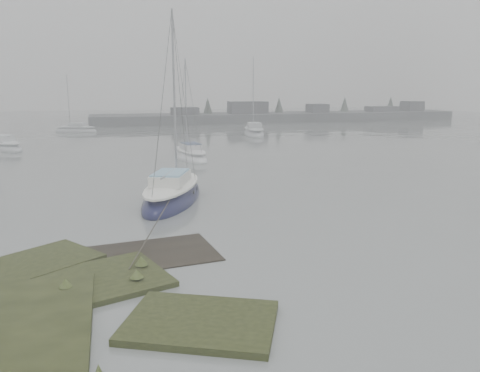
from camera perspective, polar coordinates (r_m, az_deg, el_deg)
name	(u,v)px	position (r m, az deg, el deg)	size (l,w,h in m)	color
ground	(126,154)	(40.98, -13.67, 3.86)	(160.00, 160.00, 0.00)	slate
far_shoreline	(286,116)	(77.91, 5.63, 8.48)	(60.00, 8.00, 4.15)	#4C4F51
sailboat_main	(172,195)	(23.35, -8.24, -1.14)	(4.82, 7.39, 9.94)	#121336
sailboat_white	(190,156)	(36.98, -6.09, 3.68)	(2.76, 6.10, 8.30)	white
sailboat_far_a	(1,147)	(47.21, -27.11, 4.25)	(5.44, 6.03, 8.66)	#B2B8BB
sailboat_far_b	(254,133)	(54.99, 1.72, 6.51)	(3.42, 7.12, 9.64)	#B2B7BD
sailboat_far_c	(76,130)	(62.48, -19.37, 6.44)	(5.64, 3.62, 7.58)	#A2A7AA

